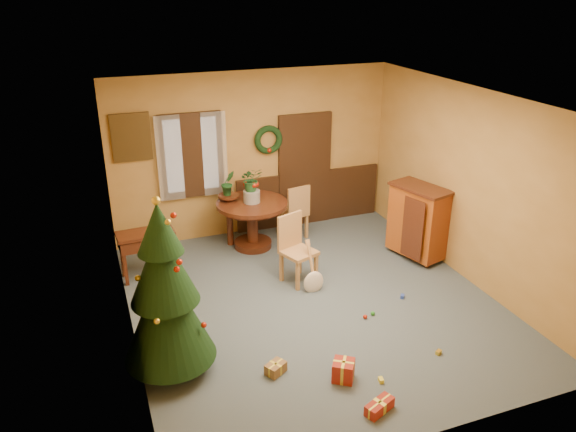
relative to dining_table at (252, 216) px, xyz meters
name	(u,v)px	position (x,y,z in m)	size (l,w,h in m)	color
room_envelope	(266,171)	(0.47, 0.65, 0.53)	(5.50, 5.50, 5.50)	#36434F
dining_table	(252,216)	(0.00, 0.00, 0.00)	(1.21, 1.21, 0.83)	black
urn	(252,196)	(0.00, 0.00, 0.35)	(0.28, 0.28, 0.21)	slate
centerpiece_plant	(251,179)	(0.00, 0.00, 0.66)	(0.36, 0.31, 0.40)	#1E4C23
chair_near	(295,246)	(0.27, -1.32, -0.01)	(0.59, 0.59, 1.06)	#A87943
chair_far	(295,210)	(0.81, 0.07, -0.04)	(0.51, 0.51, 1.01)	#A87943
guitar	(314,269)	(0.40, -1.75, -0.21)	(0.31, 0.15, 0.74)	beige
plant_stand	(229,214)	(-0.34, 0.23, -0.01)	(0.36, 0.36, 0.92)	black
stand_plant	(228,183)	(-0.34, 0.23, 0.56)	(0.23, 0.19, 0.43)	#19471E
christmas_tree	(165,293)	(-1.88, -2.83, 0.47)	(1.07, 1.07, 2.21)	#382111
writing_desk	(146,243)	(-1.83, -0.43, -0.01)	(0.87, 0.47, 0.76)	black
sideboard	(418,220)	(2.42, -1.31, 0.09)	(0.76, 1.07, 1.24)	#5C1B0A
gift_b	(343,370)	(-0.06, -3.71, -0.46)	(0.33, 0.33, 0.24)	maroon
gift_c	(276,368)	(-0.75, -3.33, -0.52)	(0.29, 0.26, 0.13)	brown
gift_d	(379,406)	(0.08, -4.32, -0.52)	(0.38, 0.27, 0.13)	maroon
toy_a	(402,296)	(1.53, -2.39, -0.56)	(0.08, 0.05, 0.05)	#2844B0
toy_b	(373,313)	(0.91, -2.64, -0.55)	(0.06, 0.06, 0.06)	#288724
toy_c	(381,380)	(0.33, -3.91, -0.56)	(0.08, 0.05, 0.05)	yellow
toy_d	(365,317)	(0.77, -2.68, -0.55)	(0.06, 0.06, 0.06)	#B3200B
toy_e	(439,352)	(1.26, -3.70, -0.56)	(0.08, 0.05, 0.05)	yellow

